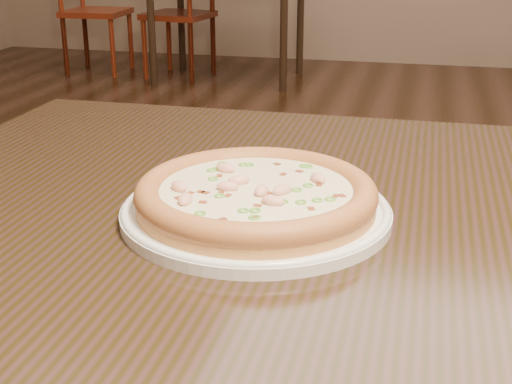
% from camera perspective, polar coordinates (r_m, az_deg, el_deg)
% --- Properties ---
extents(hero_table, '(1.20, 0.80, 0.75)m').
position_cam_1_polar(hero_table, '(0.84, 8.86, -7.73)').
color(hero_table, black).
rests_on(hero_table, ground).
extents(plate, '(0.29, 0.29, 0.02)m').
position_cam_1_polar(plate, '(0.77, 0.00, -1.49)').
color(plate, white).
rests_on(plate, hero_table).
extents(pizza, '(0.26, 0.26, 0.03)m').
position_cam_1_polar(pizza, '(0.76, -0.01, -0.21)').
color(pizza, '#CD9147').
rests_on(pizza, plate).
extents(chair_a, '(0.44, 0.44, 0.95)m').
position_cam_1_polar(chair_a, '(5.45, -13.22, 13.92)').
color(chair_a, '#5B1309').
rests_on(chair_a, ground).
extents(chair_b, '(0.47, 0.47, 0.95)m').
position_cam_1_polar(chair_b, '(5.15, -5.67, 13.96)').
color(chair_b, '#5B1309').
rests_on(chair_b, ground).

